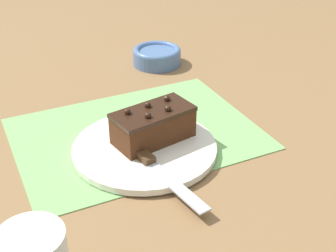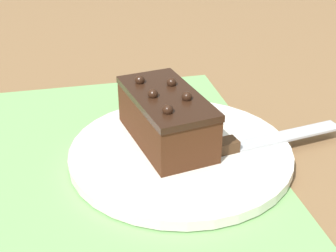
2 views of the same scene
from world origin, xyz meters
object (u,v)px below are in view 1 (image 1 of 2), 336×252
Objects in this scene: chocolate_cake at (153,125)px; small_bowl at (157,56)px; cake_plate at (145,148)px; serving_knife at (152,164)px.

small_bowl is at bearing 64.54° from chocolate_cake.
cake_plate is 1.67× the size of chocolate_cake.
cake_plate is 0.05m from chocolate_cake.
cake_plate is at bearing -111.82° from serving_knife.
small_bowl reaches higher than serving_knife.
cake_plate is at bearing -151.80° from chocolate_cake.
cake_plate is 0.07m from serving_knife.
chocolate_cake reaches higher than serving_knife.
small_bowl is at bearing 62.38° from cake_plate.
chocolate_cake is 0.39m from small_bowl.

